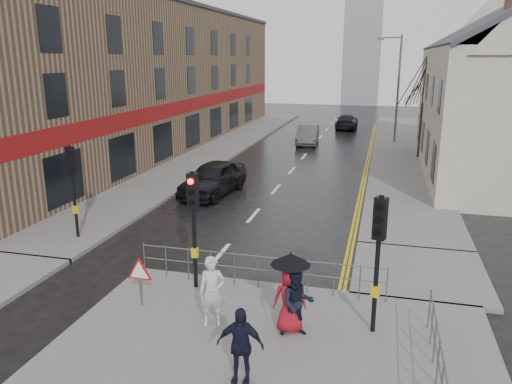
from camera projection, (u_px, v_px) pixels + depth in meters
The scene contains 23 objects.
ground at pixel (187, 293), 14.25m from camera, with size 120.00×120.00×0.00m, color black.
near_pavement at pixel (259, 382), 10.24m from camera, with size 10.00×9.00×0.14m, color #605E5B.
left_pavement at pixel (222, 146), 37.29m from camera, with size 4.00×44.00×0.14m, color #605E5B.
right_pavement at pixel (402, 149), 36.04m from camera, with size 4.00×40.00×0.14m, color #605E5B.
pavement_bridge_right at pixel (419, 272), 15.47m from camera, with size 4.00×4.20×0.14m, color #605E5B.
building_left_terrace at pixel (145, 79), 36.39m from camera, with size 8.00×42.00×10.00m, color #7E6049.
church_tower at pixel (363, 39), 69.49m from camera, with size 5.00×5.00×18.00m, color gray.
traffic_signal_near_left at pixel (193, 210), 13.74m from camera, with size 0.28×0.27×3.40m.
traffic_signal_near_right at pixel (379, 241), 11.42m from camera, with size 0.34×0.33×3.40m.
traffic_signal_far_left at pixel (72, 175), 17.74m from camera, with size 0.34×0.33×3.40m.
guard_railing_front at pixel (258, 264), 14.12m from camera, with size 7.14×0.04×1.00m.
guard_railing_side at pixel (439, 353), 9.90m from camera, with size 0.04×4.54×1.00m.
warning_sign at pixel (140, 274), 13.04m from camera, with size 0.80×0.07×1.35m.
street_lamp at pixel (396, 82), 37.79m from camera, with size 1.83×0.25×8.00m.
tree_near at pixel (425, 80), 31.67m from camera, with size 2.40×2.40×6.58m.
tree_far at pixel (424, 85), 39.21m from camera, with size 2.40×2.40×5.64m.
pedestrian_a at pixel (212, 292), 12.08m from camera, with size 0.65×0.42×1.78m, color #BABAB5.
pedestrian_b at pixel (297, 303), 11.66m from camera, with size 0.80×0.62×1.64m, color black.
pedestrian_with_umbrella at pixel (290, 289), 11.77m from camera, with size 0.96×0.96×1.99m.
pedestrian_d at pixel (240, 345), 9.94m from camera, with size 0.96×0.40×1.64m, color black.
car_parked at pixel (213, 178), 24.33m from camera, with size 1.92×4.77×1.62m, color black.
car_mid at pixel (308, 135), 38.46m from camera, with size 1.51×4.34×1.43m, color #424546.
car_far at pixel (347, 122), 46.74m from camera, with size 1.92×4.72×1.37m, color black.
Camera 1 is at (5.15, -12.10, 6.52)m, focal length 35.00 mm.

